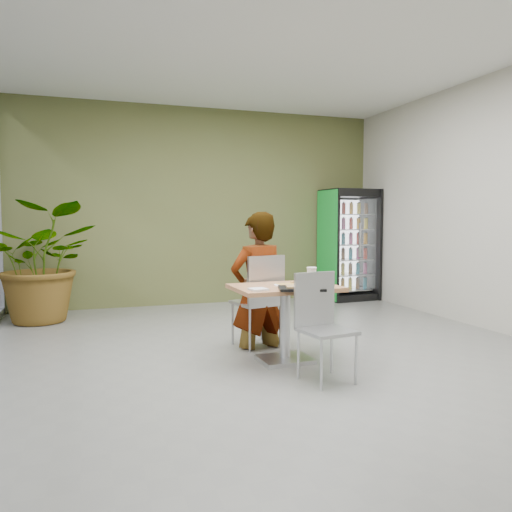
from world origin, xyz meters
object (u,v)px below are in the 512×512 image
at_px(cafeteria_tray, 302,288).
at_px(potted_plant, 44,262).
at_px(seated_woman, 258,294).
at_px(beverage_fridge, 349,245).
at_px(chair_near, 321,317).
at_px(soda_cup, 312,276).
at_px(chair_far, 261,294).
at_px(dining_table, 285,307).

bearing_deg(cafeteria_tray, potted_plant, 127.90).
height_order(seated_woman, beverage_fridge, beverage_fridge).
relative_size(chair_near, cafeteria_tray, 2.23).
height_order(beverage_fridge, potted_plant, beverage_fridge).
xyz_separation_m(soda_cup, beverage_fridge, (2.20, 3.21, 0.12)).
xyz_separation_m(chair_far, potted_plant, (-2.34, 2.26, 0.23)).
bearing_deg(chair_near, cafeteria_tray, 93.55).
xyz_separation_m(seated_woman, potted_plant, (-2.31, 2.20, 0.23)).
bearing_deg(potted_plant, soda_cup, -46.58).
xyz_separation_m(dining_table, chair_far, (-0.05, 0.56, 0.06)).
bearing_deg(cafeteria_tray, soda_cup, 51.46).
xyz_separation_m(dining_table, chair_near, (0.10, -0.58, 0.01)).
bearing_deg(seated_woman, chair_near, 85.71).
xyz_separation_m(seated_woman, cafeteria_tray, (0.12, -0.92, 0.17)).
distance_m(chair_far, chair_near, 1.15).
height_order(chair_near, seated_woman, seated_woman).
bearing_deg(seated_woman, cafeteria_tray, 84.56).
bearing_deg(chair_far, soda_cup, 107.89).
height_order(dining_table, seated_woman, seated_woman).
height_order(chair_far, seated_woman, seated_woman).
bearing_deg(chair_far, seated_woman, -79.21).
relative_size(seated_woman, soda_cup, 10.30).
xyz_separation_m(chair_near, soda_cup, (0.18, 0.58, 0.29)).
bearing_deg(dining_table, cafeteria_tray, -82.82).
relative_size(dining_table, seated_woman, 0.58).
xyz_separation_m(dining_table, potted_plant, (-2.39, 2.82, 0.28)).
height_order(chair_far, soda_cup, chair_far).
distance_m(chair_near, potted_plant, 4.22).
relative_size(chair_far, beverage_fridge, 0.53).
height_order(seated_woman, cafeteria_tray, seated_woman).
distance_m(seated_woman, cafeteria_tray, 0.94).
bearing_deg(chair_near, chair_far, 89.05).
relative_size(chair_near, potted_plant, 0.57).
distance_m(seated_woman, beverage_fridge, 3.66).
distance_m(soda_cup, beverage_fridge, 3.90).
relative_size(cafeteria_tray, beverage_fridge, 0.22).
height_order(dining_table, chair_near, chair_near).
bearing_deg(beverage_fridge, seated_woman, -138.61).
bearing_deg(seated_woman, potted_plant, -56.26).
xyz_separation_m(chair_far, soda_cup, (0.33, -0.56, 0.24)).
bearing_deg(cafeteria_tray, seated_woman, 97.22).
xyz_separation_m(chair_far, chair_near, (0.15, -1.14, -0.05)).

